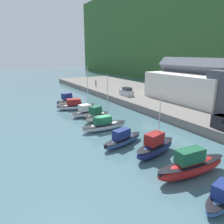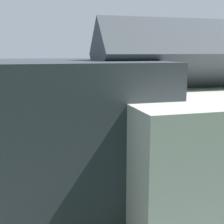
{
  "view_description": "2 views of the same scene",
  "coord_description": "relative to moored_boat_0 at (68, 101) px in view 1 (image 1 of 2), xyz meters",
  "views": [
    {
      "loc": [
        28.84,
        -15.67,
        12.02
      ],
      "look_at": [
        -4.32,
        3.58,
        1.56
      ],
      "focal_mm": 35.0,
      "sensor_mm": 36.0,
      "label": 1
    },
    {
      "loc": [
        8.63,
        39.96,
        9.29
      ],
      "look_at": [
        -1.14,
        5.16,
        2.34
      ],
      "focal_mm": 50.0,
      "sensor_mm": 36.0,
      "label": 2
    }
  ],
  "objects": [
    {
      "name": "moored_boat_8",
      "position": [
        39.55,
        -0.73,
        -0.34
      ],
      "size": [
        2.74,
        5.53,
        9.93
      ],
      "rotation": [
        0.0,
        0.0,
        0.23
      ],
      "color": "#33568E",
      "rests_on": "ground_plane"
    },
    {
      "name": "moored_boat_6",
      "position": [
        29.91,
        0.56,
        -0.03
      ],
      "size": [
        3.45,
        7.08,
        7.51
      ],
      "rotation": [
        0.0,
        0.0,
        0.24
      ],
      "color": "navy",
      "rests_on": "ground_plane"
    },
    {
      "name": "moored_boat_2",
      "position": [
        10.16,
        0.18,
        -0.26
      ],
      "size": [
        3.2,
        6.48,
        9.65
      ],
      "rotation": [
        0.0,
        0.0,
        0.15
      ],
      "color": "white",
      "rests_on": "ground_plane"
    },
    {
      "name": "parked_car_2",
      "position": [
        3.06,
        14.4,
        1.29
      ],
      "size": [
        4.22,
        1.85,
        2.16
      ],
      "rotation": [
        0.0,
        0.0,
        1.56
      ],
      "color": "#B7B7BC",
      "rests_on": "quay_promenade"
    },
    {
      "name": "harbor_clubhouse",
      "position": [
        14.63,
        24.87,
        3.72
      ],
      "size": [
        19.91,
        12.51,
        9.51
      ],
      "color": "silver",
      "rests_on": "quay_promenade"
    },
    {
      "name": "moored_boat_4",
      "position": [
        18.99,
        -0.56,
        -0.26
      ],
      "size": [
        2.12,
        7.86,
        8.7
      ],
      "rotation": [
        0.0,
        0.0,
        -0.02
      ],
      "color": "silver",
      "rests_on": "ground_plane"
    },
    {
      "name": "moored_boat_0",
      "position": [
        0.0,
        0.0,
        0.0
      ],
      "size": [
        3.83,
        6.37,
        2.99
      ],
      "rotation": [
        0.0,
        0.0,
        0.34
      ],
      "color": "white",
      "rests_on": "ground_plane"
    },
    {
      "name": "quay_promenade",
      "position": [
        19.33,
        21.85,
        -0.37
      ],
      "size": [
        123.38,
        22.09,
        1.49
      ],
      "color": "slate",
      "rests_on": "ground_plane"
    },
    {
      "name": "ground_plane",
      "position": [
        19.33,
        -0.37,
        -1.12
      ],
      "size": [
        320.0,
        320.0,
        0.0
      ],
      "primitive_type": "plane",
      "color": "#476B75"
    },
    {
      "name": "moored_boat_3",
      "position": [
        14.03,
        0.53,
        -0.09
      ],
      "size": [
        3.26,
        5.88,
        2.77
      ],
      "rotation": [
        0.0,
        0.0,
        0.25
      ],
      "color": "white",
      "rests_on": "ground_plane"
    },
    {
      "name": "person_on_quay",
      "position": [
        -15.42,
        14.84,
        1.47
      ],
      "size": [
        0.4,
        0.4,
        2.14
      ],
      "color": "#232838",
      "rests_on": "quay_promenade"
    },
    {
      "name": "moored_boat_7",
      "position": [
        35.25,
        0.62,
        -0.01
      ],
      "size": [
        2.44,
        8.61,
        2.97
      ],
      "rotation": [
        0.0,
        0.0,
        -0.07
      ],
      "color": "red",
      "rests_on": "ground_plane"
    },
    {
      "name": "moored_boat_5",
      "position": [
        25.35,
        -1.15,
        -0.31
      ],
      "size": [
        3.47,
        7.19,
        2.26
      ],
      "rotation": [
        0.0,
        0.0,
        0.27
      ],
      "color": "#33568E",
      "rests_on": "ground_plane"
    },
    {
      "name": "moored_boat_1",
      "position": [
        4.05,
        0.3,
        -0.28
      ],
      "size": [
        4.33,
        8.71,
        2.33
      ],
      "rotation": [
        0.0,
        0.0,
        -0.23
      ],
      "color": "silver",
      "rests_on": "ground_plane"
    }
  ]
}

